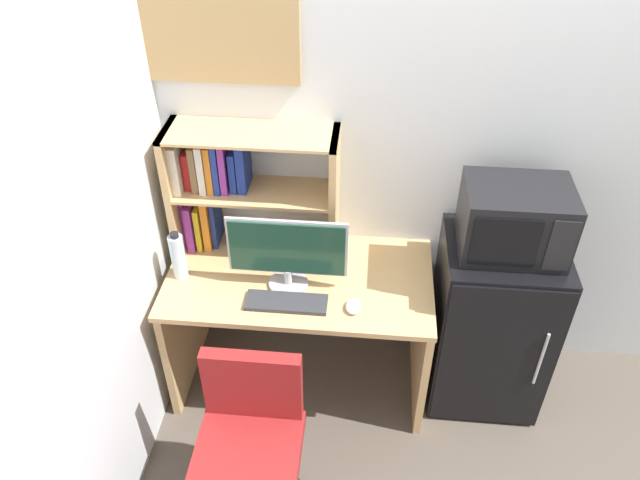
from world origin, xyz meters
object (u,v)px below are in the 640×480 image
object	(u,v)px
computer_mouse	(353,306)
water_bottle	(178,256)
hutch_bookshelf	(229,183)
monitor	(287,251)
microwave	(514,220)
wall_corkboard	(218,32)
mini_fridge	(490,323)
keyboard	(286,302)
desk_chair	(251,456)

from	to	relation	value
computer_mouse	water_bottle	bearing A→B (deg)	169.71
hutch_bookshelf	monitor	distance (m)	0.44
hutch_bookshelf	computer_mouse	xyz separation A→B (m)	(0.61, -0.41, -0.34)
microwave	water_bottle	bearing A→B (deg)	-176.54
microwave	wall_corkboard	bearing A→B (deg)	167.76
monitor	mini_fridge	world-z (taller)	monitor
hutch_bookshelf	mini_fridge	world-z (taller)	hutch_bookshelf
monitor	mini_fridge	size ratio (longest dim) A/B	0.58
mini_fridge	wall_corkboard	size ratio (longest dim) A/B	1.37
keyboard	monitor	bearing A→B (deg)	93.26
water_bottle	microwave	bearing A→B (deg)	3.46
keyboard	desk_chair	size ratio (longest dim) A/B	0.44
monitor	keyboard	xyz separation A→B (m)	(0.01, -0.13, -0.19)
hutch_bookshelf	wall_corkboard	distance (m)	0.68
mini_fridge	microwave	xyz separation A→B (m)	(0.00, 0.00, 0.62)
computer_mouse	desk_chair	bearing A→B (deg)	-125.48
computer_mouse	microwave	xyz separation A→B (m)	(0.66, 0.24, 0.34)
hutch_bookshelf	keyboard	world-z (taller)	hutch_bookshelf
desk_chair	wall_corkboard	distance (m)	1.75
computer_mouse	mini_fridge	size ratio (longest dim) A/B	0.11
hutch_bookshelf	water_bottle	world-z (taller)	hutch_bookshelf
water_bottle	mini_fridge	xyz separation A→B (m)	(1.48, 0.09, -0.38)
wall_corkboard	hutch_bookshelf	bearing A→B (deg)	-85.88
hutch_bookshelf	computer_mouse	bearing A→B (deg)	-33.74
hutch_bookshelf	mini_fridge	bearing A→B (deg)	-7.73
hutch_bookshelf	mini_fridge	xyz separation A→B (m)	(1.27, -0.17, -0.62)
hutch_bookshelf	wall_corkboard	bearing A→B (deg)	94.12
keyboard	microwave	distance (m)	1.05
desk_chair	monitor	bearing A→B (deg)	83.39
hutch_bookshelf	microwave	world-z (taller)	hutch_bookshelf
microwave	desk_chair	distance (m)	1.49
keyboard	wall_corkboard	xyz separation A→B (m)	(-0.32, 0.51, 1.01)
mini_fridge	microwave	world-z (taller)	microwave
computer_mouse	mini_fridge	distance (m)	0.76
water_bottle	desk_chair	size ratio (longest dim) A/B	0.30
monitor	microwave	bearing A→B (deg)	6.26
microwave	desk_chair	size ratio (longest dim) A/B	0.54
keyboard	water_bottle	world-z (taller)	water_bottle
monitor	water_bottle	distance (m)	0.52
keyboard	mini_fridge	xyz separation A→B (m)	(0.96, 0.23, -0.27)
keyboard	desk_chair	bearing A→B (deg)	-98.93
computer_mouse	wall_corkboard	distance (m)	1.29
monitor	wall_corkboard	world-z (taller)	wall_corkboard
monitor	mini_fridge	xyz separation A→B (m)	(0.97, 0.10, -0.46)
mini_fridge	desk_chair	distance (m)	1.30
hutch_bookshelf	wall_corkboard	xyz separation A→B (m)	(-0.01, 0.11, 0.67)
keyboard	computer_mouse	world-z (taller)	computer_mouse
wall_corkboard	computer_mouse	bearing A→B (deg)	-39.84
water_bottle	desk_chair	bearing A→B (deg)	-57.73
computer_mouse	keyboard	bearing A→B (deg)	179.53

